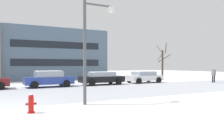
# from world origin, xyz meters

# --- Properties ---
(ground_plane) EXTENTS (120.00, 120.00, 0.00)m
(ground_plane) POSITION_xyz_m (0.00, 0.00, 0.00)
(ground_plane) COLOR white
(road_surface) EXTENTS (80.00, 8.82, 0.00)m
(road_surface) POSITION_xyz_m (0.00, 3.41, 0.00)
(road_surface) COLOR #B7BCC4
(road_surface) RESTS_ON ground
(fire_hydrant) EXTENTS (0.44, 0.30, 0.82)m
(fire_hydrant) POSITION_xyz_m (0.99, -2.51, 0.41)
(fire_hydrant) COLOR red
(fire_hydrant) RESTS_ON ground
(street_lamp) EXTENTS (1.76, 0.36, 5.28)m
(street_lamp) POSITION_xyz_m (4.02, -1.64, 3.26)
(street_lamp) COLOR #4C4F54
(street_lamp) RESTS_ON ground
(parked_car_blue) EXTENTS (4.38, 2.15, 1.49)m
(parked_car_blue) POSITION_xyz_m (3.97, 8.57, 0.76)
(parked_car_blue) COLOR #283D93
(parked_car_blue) RESTS_ON ground
(parked_car_black) EXTENTS (4.59, 2.08, 1.34)m
(parked_car_black) POSITION_xyz_m (9.30, 8.45, 0.70)
(parked_car_black) COLOR black
(parked_car_black) RESTS_ON ground
(parked_car_white) EXTENTS (4.27, 2.20, 1.32)m
(parked_car_white) POSITION_xyz_m (14.63, 8.57, 0.69)
(parked_car_white) COLOR white
(parked_car_white) RESTS_ON ground
(pedestrian_crossing) EXTENTS (0.57, 0.44, 1.69)m
(pedestrian_crossing) POSITION_xyz_m (21.88, 5.06, 0.98)
(pedestrian_crossing) COLOR black
(pedestrian_crossing) RESTS_ON ground
(tree_far_right) EXTENTS (2.01, 1.99, 5.13)m
(tree_far_right) POSITION_xyz_m (20.53, 12.33, 2.31)
(tree_far_right) COLOR #423326
(tree_far_right) RESTS_ON ground
(building_far_right) EXTENTS (14.46, 10.92, 7.11)m
(building_far_right) POSITION_xyz_m (6.93, 22.49, 3.56)
(building_far_right) COLOR slate
(building_far_right) RESTS_ON ground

